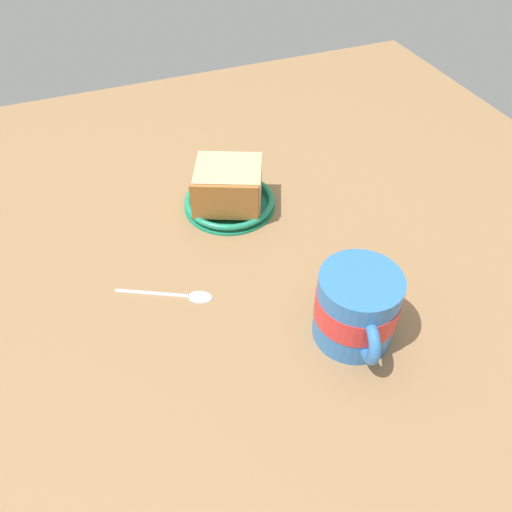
% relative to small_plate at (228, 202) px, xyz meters
% --- Properties ---
extents(ground_plane, '(1.11, 1.11, 0.02)m').
position_rel_small_plate_xyz_m(ground_plane, '(0.12, 0.00, -0.02)').
color(ground_plane, '#936D47').
extents(small_plate, '(0.13, 0.13, 0.02)m').
position_rel_small_plate_xyz_m(small_plate, '(0.00, 0.00, 0.00)').
color(small_plate, '#1E8C66').
rests_on(small_plate, ground_plane).
extents(cake_slice, '(0.11, 0.12, 0.06)m').
position_rel_small_plate_xyz_m(cake_slice, '(0.00, -0.00, 0.03)').
color(cake_slice, '#9E662D').
rests_on(cake_slice, small_plate).
extents(tea_mug, '(0.11, 0.09, 0.09)m').
position_rel_small_plate_xyz_m(tea_mug, '(0.27, 0.05, 0.04)').
color(tea_mug, '#3372BF').
rests_on(tea_mug, ground_plane).
extents(teaspoon, '(0.07, 0.11, 0.01)m').
position_rel_small_plate_xyz_m(teaspoon, '(0.14, -0.11, -0.00)').
color(teaspoon, silver).
rests_on(teaspoon, ground_plane).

